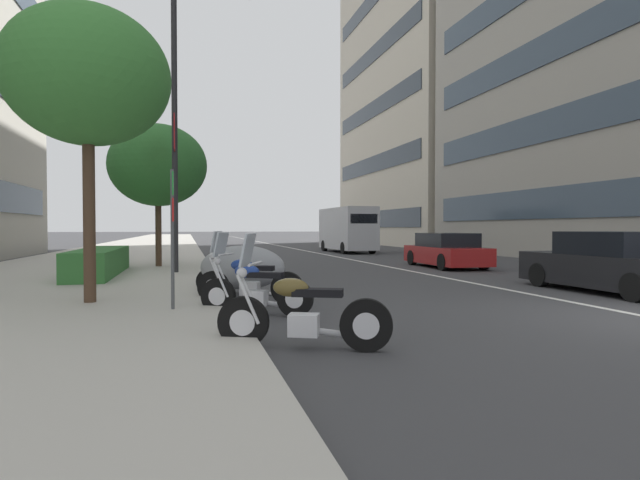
{
  "coord_description": "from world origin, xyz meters",
  "views": [
    {
      "loc": [
        -6.73,
        7.8,
        1.56
      ],
      "look_at": [
        14.32,
        2.26,
        1.04
      ],
      "focal_mm": 28.55,
      "sensor_mm": 36.0,
      "label": 1
    }
  ],
  "objects_px": {
    "street_tree_near_plaza_corner": "(88,77)",
    "car_following_behind": "(446,251)",
    "motorcycle_by_sign_pole": "(301,315)",
    "street_tree_mid_sidewalk": "(158,165)",
    "motorcycle_far_end_row": "(254,290)",
    "delivery_van_ahead": "(347,229)",
    "street_lamp_with_banners": "(186,103)",
    "motorcycle_second_in_row": "(242,268)",
    "parking_sign_by_curb": "(173,222)",
    "car_mid_block_traffic": "(611,264)",
    "motorcycle_mid_row": "(248,282)"
  },
  "relations": [
    {
      "from": "motorcycle_far_end_row",
      "to": "car_following_behind",
      "type": "relative_size",
      "value": 0.44
    },
    {
      "from": "delivery_van_ahead",
      "to": "parking_sign_by_curb",
      "type": "relative_size",
      "value": 2.52
    },
    {
      "from": "street_lamp_with_banners",
      "to": "street_tree_near_plaza_corner",
      "type": "relative_size",
      "value": 1.65
    },
    {
      "from": "motorcycle_far_end_row",
      "to": "street_lamp_with_banners",
      "type": "relative_size",
      "value": 0.21
    },
    {
      "from": "car_mid_block_traffic",
      "to": "delivery_van_ahead",
      "type": "xyz_separation_m",
      "value": [
        20.81,
        -0.0,
        0.82
      ]
    },
    {
      "from": "car_mid_block_traffic",
      "to": "street_lamp_with_banners",
      "type": "height_order",
      "value": "street_lamp_with_banners"
    },
    {
      "from": "motorcycle_far_end_row",
      "to": "street_tree_near_plaza_corner",
      "type": "relative_size",
      "value": 0.34
    },
    {
      "from": "motorcycle_by_sign_pole",
      "to": "motorcycle_second_in_row",
      "type": "relative_size",
      "value": 1.0
    },
    {
      "from": "motorcycle_by_sign_pole",
      "to": "motorcycle_mid_row",
      "type": "xyz_separation_m",
      "value": [
        4.1,
        0.19,
        -0.0
      ]
    },
    {
      "from": "motorcycle_far_end_row",
      "to": "motorcycle_mid_row",
      "type": "relative_size",
      "value": 0.91
    },
    {
      "from": "motorcycle_far_end_row",
      "to": "parking_sign_by_curb",
      "type": "xyz_separation_m",
      "value": [
        0.11,
        1.39,
        1.22
      ]
    },
    {
      "from": "motorcycle_second_in_row",
      "to": "delivery_van_ahead",
      "type": "xyz_separation_m",
      "value": [
        18.89,
        -8.65,
        0.88
      ]
    },
    {
      "from": "motorcycle_by_sign_pole",
      "to": "street_lamp_with_banners",
      "type": "height_order",
      "value": "street_lamp_with_banners"
    },
    {
      "from": "car_mid_block_traffic",
      "to": "delivery_van_ahead",
      "type": "height_order",
      "value": "delivery_van_ahead"
    },
    {
      "from": "motorcycle_far_end_row",
      "to": "motorcycle_by_sign_pole",
      "type": "bearing_deg",
      "value": 123.9
    },
    {
      "from": "parking_sign_by_curb",
      "to": "car_mid_block_traffic",
      "type": "bearing_deg",
      "value": -84.93
    },
    {
      "from": "street_tree_near_plaza_corner",
      "to": "car_following_behind",
      "type": "bearing_deg",
      "value": -56.66
    },
    {
      "from": "car_following_behind",
      "to": "motorcycle_by_sign_pole",
      "type": "bearing_deg",
      "value": 145.95
    },
    {
      "from": "delivery_van_ahead",
      "to": "street_tree_near_plaza_corner",
      "type": "xyz_separation_m",
      "value": [
        -20.45,
        11.68,
        2.88
      ]
    },
    {
      "from": "car_mid_block_traffic",
      "to": "parking_sign_by_curb",
      "type": "xyz_separation_m",
      "value": [
        -0.9,
        10.13,
        0.98
      ]
    },
    {
      "from": "motorcycle_by_sign_pole",
      "to": "motorcycle_second_in_row",
      "type": "distance_m",
      "value": 5.64
    },
    {
      "from": "car_following_behind",
      "to": "street_tree_mid_sidewalk",
      "type": "distance_m",
      "value": 11.45
    },
    {
      "from": "motorcycle_mid_row",
      "to": "parking_sign_by_curb",
      "type": "relative_size",
      "value": 0.87
    },
    {
      "from": "street_lamp_with_banners",
      "to": "street_tree_near_plaza_corner",
      "type": "distance_m",
      "value": 6.67
    },
    {
      "from": "street_tree_mid_sidewalk",
      "to": "delivery_van_ahead",
      "type": "bearing_deg",
      "value": -43.91
    },
    {
      "from": "parking_sign_by_curb",
      "to": "street_tree_mid_sidewalk",
      "type": "bearing_deg",
      "value": 4.2
    },
    {
      "from": "delivery_van_ahead",
      "to": "street_lamp_with_banners",
      "type": "relative_size",
      "value": 0.67
    },
    {
      "from": "street_tree_near_plaza_corner",
      "to": "car_mid_block_traffic",
      "type": "bearing_deg",
      "value": -91.76
    },
    {
      "from": "motorcycle_by_sign_pole",
      "to": "motorcycle_second_in_row",
      "type": "xyz_separation_m",
      "value": [
        5.63,
        0.16,
        0.17
      ]
    },
    {
      "from": "parking_sign_by_curb",
      "to": "street_lamp_with_banners",
      "type": "distance_m",
      "value": 8.51
    },
    {
      "from": "motorcycle_far_end_row",
      "to": "delivery_van_ahead",
      "type": "bearing_deg",
      "value": -83.21
    },
    {
      "from": "motorcycle_far_end_row",
      "to": "car_following_behind",
      "type": "distance_m",
      "value": 12.59
    },
    {
      "from": "motorcycle_mid_row",
      "to": "street_lamp_with_banners",
      "type": "relative_size",
      "value": 0.23
    },
    {
      "from": "motorcycle_second_in_row",
      "to": "car_mid_block_traffic",
      "type": "height_order",
      "value": "car_mid_block_traffic"
    },
    {
      "from": "delivery_van_ahead",
      "to": "car_mid_block_traffic",
      "type": "bearing_deg",
      "value": 178.75
    },
    {
      "from": "car_mid_block_traffic",
      "to": "street_tree_near_plaza_corner",
      "type": "relative_size",
      "value": 0.81
    },
    {
      "from": "motorcycle_by_sign_pole",
      "to": "car_mid_block_traffic",
      "type": "distance_m",
      "value": 9.27
    },
    {
      "from": "street_tree_near_plaza_corner",
      "to": "motorcycle_far_end_row",
      "type": "bearing_deg",
      "value": -114.98
    },
    {
      "from": "motorcycle_second_in_row",
      "to": "street_lamp_with_banners",
      "type": "xyz_separation_m",
      "value": [
        4.76,
        1.22,
        4.89
      ]
    },
    {
      "from": "street_tree_mid_sidewalk",
      "to": "motorcycle_far_end_row",
      "type": "bearing_deg",
      "value": -168.44
    },
    {
      "from": "car_following_behind",
      "to": "street_tree_mid_sidewalk",
      "type": "height_order",
      "value": "street_tree_mid_sidewalk"
    },
    {
      "from": "motorcycle_by_sign_pole",
      "to": "motorcycle_far_end_row",
      "type": "distance_m",
      "value": 2.72
    },
    {
      "from": "parking_sign_by_curb",
      "to": "street_lamp_with_banners",
      "type": "xyz_separation_m",
      "value": [
        7.58,
        -0.25,
        3.85
      ]
    },
    {
      "from": "street_tree_mid_sidewalk",
      "to": "motorcycle_by_sign_pole",
      "type": "bearing_deg",
      "value": -169.71
    },
    {
      "from": "motorcycle_second_in_row",
      "to": "street_tree_near_plaza_corner",
      "type": "relative_size",
      "value": 0.39
    },
    {
      "from": "motorcycle_far_end_row",
      "to": "street_tree_near_plaza_corner",
      "type": "height_order",
      "value": "street_tree_near_plaza_corner"
    },
    {
      "from": "motorcycle_far_end_row",
      "to": "motorcycle_second_in_row",
      "type": "height_order",
      "value": "motorcycle_far_end_row"
    },
    {
      "from": "motorcycle_by_sign_pole",
      "to": "parking_sign_by_curb",
      "type": "distance_m",
      "value": 3.48
    },
    {
      "from": "motorcycle_by_sign_pole",
      "to": "street_lamp_with_banners",
      "type": "bearing_deg",
      "value": -60.07
    },
    {
      "from": "street_tree_mid_sidewalk",
      "to": "street_tree_near_plaza_corner",
      "type": "bearing_deg",
      "value": 175.11
    }
  ]
}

